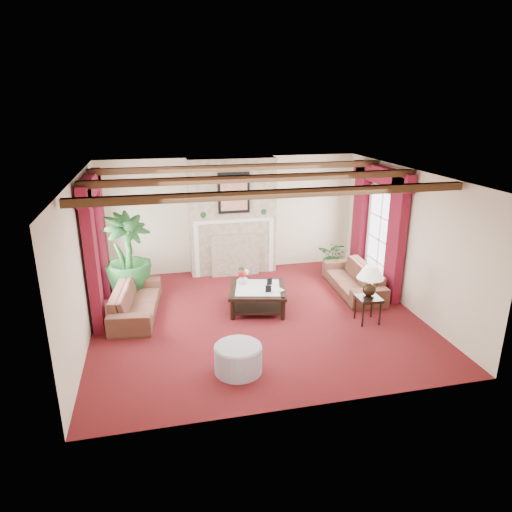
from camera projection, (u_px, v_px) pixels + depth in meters
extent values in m
plane|color=#3D0A0D|center=(257.00, 317.00, 8.65)|extent=(6.00, 6.00, 0.00)
plane|color=white|center=(257.00, 175.00, 7.79)|extent=(6.00, 6.00, 0.00)
cube|color=beige|center=(231.00, 215.00, 10.76)|extent=(6.00, 0.02, 2.70)
cube|color=beige|center=(82.00, 262.00, 7.59)|extent=(0.02, 5.50, 2.70)
cube|color=beige|center=(407.00, 239.00, 8.85)|extent=(0.02, 5.50, 2.70)
imported|color=#3D1017|center=(136.00, 296.00, 8.65)|extent=(2.09, 1.03, 0.77)
imported|color=#3D1017|center=(354.00, 274.00, 9.74)|extent=(2.03, 0.79, 0.77)
imported|color=black|center=(129.00, 273.00, 9.51)|extent=(2.58, 2.65, 0.98)
imported|color=black|center=(334.00, 260.00, 10.81)|extent=(1.53, 1.53, 0.63)
cylinder|color=#9491A5|center=(238.00, 359.00, 6.87)|extent=(0.72, 0.72, 0.42)
imported|color=silver|center=(243.00, 279.00, 9.05)|extent=(0.33, 0.33, 0.20)
imported|color=black|center=(271.00, 284.00, 8.67)|extent=(0.24, 0.19, 0.30)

